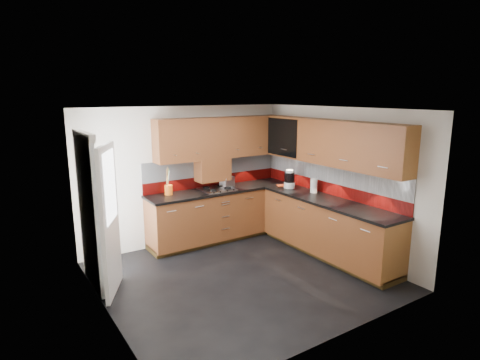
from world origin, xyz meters
TOP-DOWN VIEW (x-y plane):
  - room at (0.00, 0.00)m, footprint 4.00×3.80m
  - base_cabinets at (1.07, 0.72)m, footprint 2.70×3.20m
  - countertop at (1.05, 0.70)m, footprint 2.72×3.22m
  - backsplash at (1.28, 0.93)m, footprint 2.70×3.20m
  - upper_cabinets at (1.23, 0.78)m, footprint 2.50×3.20m
  - extractor_hood at (0.45, 1.64)m, footprint 0.60×0.33m
  - glass_cabinet at (1.71, 1.07)m, footprint 0.32×0.80m
  - back_door at (-1.78, 0.75)m, footprint 0.42×1.19m
  - gas_hob at (0.45, 1.47)m, footprint 0.58×0.51m
  - utensil_pot at (-0.41, 1.62)m, footprint 0.13×0.13m
  - toaster at (0.72, 1.58)m, footprint 0.30×0.24m
  - food_processor at (1.61, 0.89)m, footprint 0.20×0.20m
  - paper_towel at (1.74, 0.39)m, footprint 0.15×0.15m
  - orange_cloth at (1.58, 1.08)m, footprint 0.18×0.17m

SIDE VIEW (x-z plane):
  - base_cabinets at x=1.07m, z-range -0.04..0.91m
  - countertop at x=1.05m, z-range 0.90..0.94m
  - orange_cloth at x=1.58m, z-range 0.94..0.96m
  - gas_hob at x=0.45m, z-range 0.93..0.98m
  - toaster at x=0.72m, z-range 0.94..1.13m
  - back_door at x=-1.78m, z-range 0.01..2.05m
  - utensil_pot at x=-0.41m, z-range 0.81..1.28m
  - paper_towel at x=1.74m, z-range 0.94..1.18m
  - food_processor at x=1.61m, z-range 0.93..1.25m
  - backsplash at x=1.28m, z-range 0.94..1.48m
  - extractor_hood at x=0.45m, z-range 1.08..1.48m
  - room at x=0.00m, z-range 0.18..2.82m
  - upper_cabinets at x=1.23m, z-range 1.48..2.20m
  - glass_cabinet at x=1.71m, z-range 1.54..2.20m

